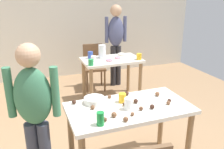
{
  "coord_description": "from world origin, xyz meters",
  "views": [
    {
      "loc": [
        -0.79,
        -2.14,
        1.84
      ],
      "look_at": [
        0.16,
        0.4,
        0.9
      ],
      "focal_mm": 38.45,
      "sensor_mm": 36.0,
      "label": 1
    }
  ],
  "objects": [
    {
      "name": "fork_near",
      "position": [
        0.36,
        0.01,
        0.75
      ],
      "size": [
        0.17,
        0.02,
        0.01
      ],
      "primitive_type": "cube",
      "color": "silver",
      "rests_on": "dining_table_near"
    },
    {
      "name": "cake_ball_1",
      "position": [
        -0.03,
        -0.43,
        0.77
      ],
      "size": [
        0.05,
        0.05,
        0.05
      ],
      "primitive_type": "sphere",
      "color": "brown",
      "rests_on": "dining_table_near"
    },
    {
      "name": "cake_ball_5",
      "position": [
        -0.2,
        -0.37,
        0.77
      ],
      "size": [
        0.04,
        0.04,
        0.04
      ],
      "primitive_type": "sphere",
      "color": "brown",
      "rests_on": "dining_table_near"
    },
    {
      "name": "person_girl_near",
      "position": [
        -0.77,
        -0.16,
        0.87
      ],
      "size": [
        0.45,
        0.29,
        1.46
      ],
      "color": "#383D4C",
      "rests_on": "ground_plane"
    },
    {
      "name": "cake_ball_13",
      "position": [
        0.31,
        -0.3,
        0.77
      ],
      "size": [
        0.05,
        0.05,
        0.05
      ],
      "primitive_type": "sphere",
      "color": "#3D2319",
      "rests_on": "dining_table_near"
    },
    {
      "name": "soda_can",
      "position": [
        -0.25,
        -0.41,
        0.81
      ],
      "size": [
        0.07,
        0.07,
        0.12
      ],
      "primitive_type": "cylinder",
      "color": "#198438",
      "rests_on": "dining_table_near"
    },
    {
      "name": "cup_far_1",
      "position": [
        1.01,
        1.37,
        0.8
      ],
      "size": [
        0.09,
        0.09,
        0.1
      ],
      "primitive_type": "cylinder",
      "color": "yellow",
      "rests_on": "dining_table_far"
    },
    {
      "name": "cake_ball_8",
      "position": [
        0.52,
        -0.05,
        0.78
      ],
      "size": [
        0.05,
        0.05,
        0.05
      ],
      "primitive_type": "sphere",
      "color": "brown",
      "rests_on": "dining_table_near"
    },
    {
      "name": "cake_ball_14",
      "position": [
        0.07,
        -0.36,
        0.77
      ],
      "size": [
        0.04,
        0.04,
        0.04
      ],
      "primitive_type": "sphere",
      "color": "brown",
      "rests_on": "dining_table_near"
    },
    {
      "name": "cake_ball_2",
      "position": [
        0.2,
        -0.29,
        0.77
      ],
      "size": [
        0.04,
        0.04,
        0.04
      ],
      "primitive_type": "sphere",
      "color": "brown",
      "rests_on": "dining_table_near"
    },
    {
      "name": "cake_ball_4",
      "position": [
        0.22,
        -0.13,
        0.77
      ],
      "size": [
        0.05,
        0.05,
        0.05
      ],
      "primitive_type": "sphere",
      "color": "#3D2319",
      "rests_on": "dining_table_near"
    },
    {
      "name": "donut_far_2",
      "position": [
        0.7,
        1.57,
        0.77
      ],
      "size": [
        0.11,
        0.11,
        0.03
      ],
      "primitive_type": "torus",
      "color": "pink",
      "rests_on": "dining_table_far"
    },
    {
      "name": "cake_ball_12",
      "position": [
        -0.23,
        -0.1,
        0.77
      ],
      "size": [
        0.04,
        0.04,
        0.04
      ],
      "primitive_type": "sphere",
      "color": "brown",
      "rests_on": "dining_table_near"
    },
    {
      "name": "donut_far_0",
      "position": [
        0.5,
        1.47,
        0.77
      ],
      "size": [
        0.12,
        0.12,
        0.03
      ],
      "primitive_type": "torus",
      "color": "pink",
      "rests_on": "dining_table_far"
    },
    {
      "name": "donut_far_1",
      "position": [
        0.85,
        1.76,
        0.77
      ],
      "size": [
        0.13,
        0.13,
        0.04
      ],
      "primitive_type": "torus",
      "color": "white",
      "rests_on": "dining_table_far"
    },
    {
      "name": "cake_ball_9",
      "position": [
        0.51,
        -0.27,
        0.77
      ],
      "size": [
        0.04,
        0.04,
        0.04
      ],
      "primitive_type": "sphere",
      "color": "brown",
      "rests_on": "dining_table_near"
    },
    {
      "name": "chair_far_table",
      "position": [
        0.46,
        2.23,
        0.5
      ],
      "size": [
        0.45,
        0.45,
        0.87
      ],
      "color": "brown",
      "rests_on": "ground_plane"
    },
    {
      "name": "dining_table_far",
      "position": [
        0.58,
        1.57,
        0.62
      ],
      "size": [
        0.99,
        0.62,
        0.75
      ],
      "color": "silver",
      "rests_on": "ground_plane"
    },
    {
      "name": "cup_near_1",
      "position": [
        0.09,
        -0.22,
        0.81
      ],
      "size": [
        0.08,
        0.08,
        0.12
      ],
      "primitive_type": "cylinder",
      "color": "white",
      "rests_on": "dining_table_near"
    },
    {
      "name": "cake_ball_11",
      "position": [
        0.01,
        0.08,
        0.77
      ],
      "size": [
        0.04,
        0.04,
        0.04
      ],
      "primitive_type": "sphere",
      "color": "brown",
      "rests_on": "dining_table_near"
    },
    {
      "name": "dining_table_near",
      "position": [
        0.13,
        -0.17,
        0.64
      ],
      "size": [
        1.24,
        0.65,
        0.75
      ],
      "color": "silver",
      "rests_on": "ground_plane"
    },
    {
      "name": "cake_ball_0",
      "position": [
        0.21,
        0.08,
        0.77
      ],
      "size": [
        0.05,
        0.05,
        0.05
      ],
      "primitive_type": "sphere",
      "color": "#3D2319",
      "rests_on": "dining_table_near"
    },
    {
      "name": "cake_ball_7",
      "position": [
        0.09,
        -0.15,
        0.77
      ],
      "size": [
        0.04,
        0.04,
        0.04
      ],
      "primitive_type": "sphere",
      "color": "brown",
      "rests_on": "dining_table_near"
    },
    {
      "name": "cup_near_0",
      "position": [
        0.1,
        -0.06,
        0.8
      ],
      "size": [
        0.08,
        0.08,
        0.1
      ],
      "primitive_type": "cylinder",
      "color": "yellow",
      "rests_on": "dining_table_near"
    },
    {
      "name": "cup_far_2",
      "position": [
        0.26,
        1.53,
        0.8
      ],
      "size": [
        0.09,
        0.09,
        0.09
      ],
      "primitive_type": "cylinder",
      "color": "white",
      "rests_on": "dining_table_far"
    },
    {
      "name": "person_adult_far",
      "position": [
        0.91,
        2.21,
        0.98
      ],
      "size": [
        0.45,
        0.22,
        1.61
      ],
      "color": "#28282D",
      "rests_on": "ground_plane"
    },
    {
      "name": "cake_ball_3",
      "position": [
        0.55,
        -0.23,
        0.77
      ],
      "size": [
        0.04,
        0.04,
        0.04
      ],
      "primitive_type": "sphere",
      "color": "#3D2319",
      "rests_on": "dining_table_near"
    },
    {
      "name": "mixing_bowl",
      "position": [
        -0.18,
        0.03,
        0.78
      ],
      "size": [
        0.21,
        0.21,
        0.06
      ],
      "primitive_type": "cylinder",
      "color": "white",
      "rests_on": "dining_table_near"
    },
    {
      "name": "cup_far_3",
      "position": [
        0.15,
        1.33,
        0.8
      ],
      "size": [
        0.08,
        0.08,
        0.1
      ],
      "primitive_type": "cylinder",
      "color": "green",
      "rests_on": "dining_table_far"
    },
    {
      "name": "cup_far_0",
      "position": [
        0.26,
        1.74,
        0.81
      ],
      "size": [
        0.09,
        0.09,
        0.12
      ],
      "primitive_type": "cylinder",
      "color": "#3351B2",
      "rests_on": "dining_table_far"
    },
    {
      "name": "wall_back",
      "position": [
        0.0,
        3.2,
        1.3
      ],
      "size": [
        6.4,
        0.1,
        2.6
      ],
      "primitive_type": "cube",
      "color": "beige",
      "rests_on": "ground_plane"
    },
    {
      "name": "pitcher_far",
      "position": [
        0.46,
        1.69,
        0.86
      ],
      "size": [
        0.13,
        0.13,
        0.23
      ],
      "primitive_type": "cylinder",
      "color": "white",
      "rests_on": "dining_table_far"
    },
    {
      "name": "cake_ball_10",
      "position": [
        -0.38,
        0.08,
        0.77
      ],
      "size": [
        0.04,
        0.04,
        0.04
      ],
      "primitive_type": "sphere",
      "color": "#3D2319",
      "rests_on": "dining_table_near"
    },
    {
      "name": "cake_ball_6",
      "position": [
        -0.09,
        -0.32,
        0.78
      ],
      "size": [
        0.05,
        0.05,
        0.05
      ],
      "primitive_type": "sphere",
      "color": "brown",
      "rests_on": "dining_table_near"
    }
  ]
}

